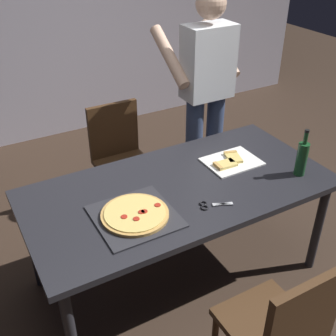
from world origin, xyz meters
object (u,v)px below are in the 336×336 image
chair_near_camera (281,326)px  chair_far_side (120,153)px  kitchen_scissors (211,205)px  pepperoni_pizza_on_tray (135,215)px  dining_table (180,195)px  person_serving_pizza (206,90)px  wine_bottle (302,158)px

chair_near_camera → chair_far_side: (0.00, 1.91, 0.00)m
chair_near_camera → kitchen_scissors: 0.74m
pepperoni_pizza_on_tray → kitchen_scissors: size_ratio=2.21×
dining_table → chair_far_side: bearing=90.0°
pepperoni_pizza_on_tray → kitchen_scissors: bearing=-15.7°
dining_table → person_serving_pizza: size_ratio=1.09×
kitchen_scissors → pepperoni_pizza_on_tray: bearing=164.3°
chair_far_side → person_serving_pizza: (0.66, -0.22, 0.49)m
dining_table → person_serving_pizza: person_serving_pizza is taller
kitchen_scissors → chair_far_side: bearing=92.4°
pepperoni_pizza_on_tray → kitchen_scissors: 0.44m
wine_bottle → kitchen_scissors: (-0.69, -0.01, -0.11)m
chair_near_camera → person_serving_pizza: person_serving_pizza is taller
wine_bottle → kitchen_scissors: 0.70m
chair_far_side → wine_bottle: 1.46m
chair_far_side → wine_bottle: bearing=-58.6°
chair_far_side → kitchen_scissors: bearing=-87.6°
chair_far_side → person_serving_pizza: bearing=-18.4°
wine_bottle → chair_far_side: bearing=121.4°
person_serving_pizza → kitchen_scissors: bearing=-121.6°
wine_bottle → chair_near_camera: bearing=-136.4°
pepperoni_pizza_on_tray → wine_bottle: (1.11, -0.11, 0.10)m
dining_table → person_serving_pizza: 1.04m
kitchen_scissors → dining_table: bearing=101.2°
chair_near_camera → pepperoni_pizza_on_tray: (-0.37, 0.82, 0.25)m
chair_near_camera → wine_bottle: size_ratio=2.85×
dining_table → kitchen_scissors: (0.05, -0.26, 0.07)m
dining_table → kitchen_scissors: bearing=-78.8°
pepperoni_pizza_on_tray → wine_bottle: size_ratio=1.38×
chair_near_camera → kitchen_scissors: chair_near_camera is taller
chair_near_camera → wine_bottle: wine_bottle is taller
person_serving_pizza → pepperoni_pizza_on_tray: (-1.03, -0.88, -0.23)m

